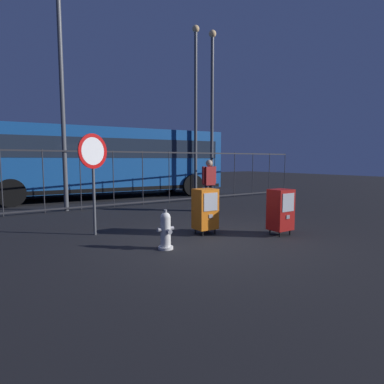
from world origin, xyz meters
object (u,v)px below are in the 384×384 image
object	(u,v)px
fire_hydrant	(166,231)
street_light_far_right	(61,66)
newspaper_box_secondary	(205,209)
pedestrian	(209,182)
bus_near	(106,159)
newspaper_box_primary	(281,210)
street_light_near_left	(196,100)
stop_sign	(93,163)
bus_far	(108,159)
street_light_near_right	(212,103)

from	to	relation	value
fire_hydrant	street_light_far_right	distance (m)	7.19
newspaper_box_secondary	pedestrian	bearing A→B (deg)	51.66
pedestrian	bus_near	bearing A→B (deg)	105.28
newspaper_box_primary	street_light_far_right	xyz separation A→B (m)	(-3.17, 6.20, 4.04)
newspaper_box_secondary	street_light_near_left	distance (m)	8.46
newspaper_box_secondary	street_light_far_right	distance (m)	6.83
fire_hydrant	newspaper_box_primary	world-z (taller)	newspaper_box_primary
fire_hydrant	stop_sign	xyz separation A→B (m)	(-0.76, 1.86, 1.25)
newspaper_box_primary	street_light_far_right	world-z (taller)	street_light_far_right
newspaper_box_secondary	stop_sign	xyz separation A→B (m)	(-2.09, 1.28, 1.03)
pedestrian	bus_far	xyz separation A→B (m)	(-0.09, 9.45, 0.76)
pedestrian	bus_near	distance (m)	5.82
stop_sign	street_light_near_left	xyz separation A→B (m)	(6.18, 5.08, 2.76)
fire_hydrant	newspaper_box_primary	distance (m)	2.70
bus_far	street_light_near_left	distance (m)	6.59
bus_near	newspaper_box_secondary	bearing A→B (deg)	-88.41
fire_hydrant	bus_near	xyz separation A→B (m)	(1.82, 8.68, 1.36)
pedestrian	street_light_near_right	bearing A→B (deg)	51.43
street_light_near_left	street_light_far_right	world-z (taller)	street_light_far_right
newspaper_box_primary	street_light_near_left	bearing A→B (deg)	69.39
stop_sign	bus_far	distance (m)	11.43
bus_far	street_light_near_left	bearing A→B (deg)	-76.07
newspaper_box_primary	pedestrian	world-z (taller)	pedestrian
bus_far	fire_hydrant	bearing A→B (deg)	-111.72
bus_far	street_light_far_right	bearing A→B (deg)	-126.21
street_light_near_left	street_light_near_right	xyz separation A→B (m)	(0.28, -0.85, -0.22)
newspaper_box_secondary	stop_sign	bearing A→B (deg)	148.46
street_light_near_right	street_light_far_right	bearing A→B (deg)	-177.10
pedestrian	street_light_near_right	xyz separation A→B (m)	(2.36, 2.97, 3.19)
newspaper_box_secondary	newspaper_box_primary	bearing A→B (deg)	-37.14
newspaper_box_secondary	stop_sign	size ratio (longest dim) A/B	0.46
bus_far	street_light_near_left	size ratio (longest dim) A/B	1.42
bus_far	street_light_far_right	world-z (taller)	street_light_far_right
fire_hydrant	bus_near	world-z (taller)	bus_near
newspaper_box_primary	bus_near	world-z (taller)	bus_near
bus_near	street_light_near_right	xyz separation A→B (m)	(3.88, -2.60, 2.43)
newspaper_box_secondary	street_light_far_right	bearing A→B (deg)	109.58
street_light_far_right	street_light_near_left	bearing A→B (deg)	11.12
stop_sign	street_light_near_right	distance (m)	8.13
newspaper_box_secondary	pedestrian	size ratio (longest dim) A/B	0.61
bus_near	street_light_far_right	bearing A→B (deg)	-123.70
stop_sign	street_light_near_right	world-z (taller)	street_light_near_right
street_light_near_left	street_light_far_right	xyz separation A→B (m)	(-5.94, -1.17, 0.26)
street_light_far_right	street_light_near_right	bearing A→B (deg)	2.90
fire_hydrant	newspaper_box_secondary	xyz separation A→B (m)	(1.33, 0.58, 0.22)
fire_hydrant	bus_near	size ratio (longest dim) A/B	0.07
fire_hydrant	pedestrian	bearing A→B (deg)	43.02
stop_sign	pedestrian	size ratio (longest dim) A/B	1.34
pedestrian	bus_far	size ratio (longest dim) A/B	0.16
bus_near	street_light_near_right	bearing A→B (deg)	-28.72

